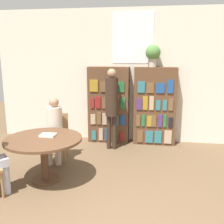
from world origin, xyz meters
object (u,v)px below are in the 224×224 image
(bookshelf_left, at_px, (109,105))
(reading_table, at_px, (44,145))
(librarian_standing, at_px, (112,102))
(chair_left_side, at_px, (57,134))
(seated_reader_left, at_px, (55,126))
(bookshelf_right, at_px, (155,106))
(flower_vase, at_px, (153,54))

(bookshelf_left, distance_m, reading_table, 2.24)
(bookshelf_left, relative_size, librarian_standing, 1.01)
(bookshelf_left, height_order, chair_left_side, bookshelf_left)
(seated_reader_left, bearing_deg, bookshelf_right, -151.53)
(bookshelf_right, bearing_deg, librarian_standing, -150.79)
(bookshelf_right, xyz_separation_m, chair_left_side, (-1.87, -1.18, -0.37))
(bookshelf_left, bearing_deg, reading_table, -108.21)
(flower_vase, relative_size, reading_table, 0.39)
(reading_table, bearing_deg, seated_reader_left, 97.81)
(reading_table, distance_m, chair_left_side, 0.95)
(bookshelf_right, height_order, reading_table, bookshelf_right)
(flower_vase, bearing_deg, bookshelf_right, -3.62)
(bookshelf_left, height_order, librarian_standing, bookshelf_left)
(bookshelf_right, xyz_separation_m, reading_table, (-1.74, -2.11, -0.26))
(seated_reader_left, distance_m, librarian_standing, 1.31)
(flower_vase, xyz_separation_m, librarian_standing, (-0.82, -0.51, -0.98))
(bookshelf_left, xyz_separation_m, bookshelf_right, (1.04, -0.00, -0.00))
(chair_left_side, bearing_deg, seated_reader_left, 90.00)
(flower_vase, relative_size, librarian_standing, 0.27)
(bookshelf_left, relative_size, reading_table, 1.43)
(bookshelf_right, bearing_deg, reading_table, -129.48)
(chair_left_side, xyz_separation_m, seated_reader_left, (0.02, -0.18, 0.21))
(bookshelf_right, xyz_separation_m, seated_reader_left, (-1.84, -1.35, -0.16))
(flower_vase, xyz_separation_m, chair_left_side, (-1.79, -1.18, -1.52))
(reading_table, relative_size, chair_left_side, 1.37)
(bookshelf_left, distance_m, flower_vase, 1.50)
(bookshelf_left, xyz_separation_m, librarian_standing, (0.15, -0.50, 0.17))
(bookshelf_left, bearing_deg, librarian_standing, -73.53)
(bookshelf_left, xyz_separation_m, chair_left_side, (-0.82, -1.18, -0.37))
(flower_vase, xyz_separation_m, seated_reader_left, (-1.76, -1.36, -1.31))
(bookshelf_right, bearing_deg, flower_vase, 176.38)
(reading_table, xyz_separation_m, librarian_standing, (0.84, 1.61, 0.43))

